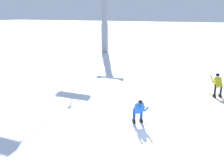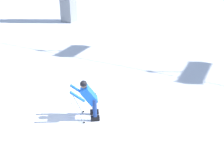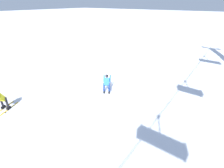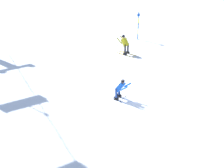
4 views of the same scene
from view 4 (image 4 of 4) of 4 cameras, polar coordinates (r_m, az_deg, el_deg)
The scene contains 4 objects.
ground_plane at distance 17.37m, azimuth 3.20°, elevation -2.27°, with size 260.00×260.00×0.00m, color white.
skier_carving_main at distance 16.61m, azimuth 1.65°, elevation -0.79°, with size 1.71×1.37×1.47m.
trail_marker_pole at distance 25.74m, azimuth 5.22°, elevation 11.56°, with size 0.07×0.28×2.45m.
skier_distant_uphill at distance 22.70m, azimuth 2.55°, elevation 8.10°, with size 1.75×1.20×1.68m.
Camera 4 is at (-12.44, 8.08, 9.05)m, focal length 46.17 mm.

